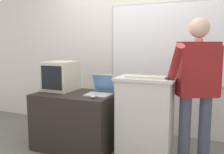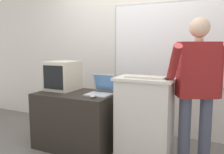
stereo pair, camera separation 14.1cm
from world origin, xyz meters
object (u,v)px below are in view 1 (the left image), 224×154
at_px(person_presenter, 197,83).
at_px(wireless_keyboard, 146,77).
at_px(laptop, 101,89).
at_px(crt_monitor, 61,76).
at_px(computer_mouse_by_laptop, 94,96).
at_px(lectern_podium, 145,119).
at_px(side_desk, 76,120).
at_px(computer_mouse_by_keyboard, 169,78).

relative_size(person_presenter, wireless_keyboard, 3.72).
distance_m(laptop, wireless_keyboard, 0.65).
xyz_separation_m(person_presenter, crt_monitor, (-1.75, 0.00, -0.01)).
xyz_separation_m(wireless_keyboard, computer_mouse_by_laptop, (-0.59, -0.10, -0.25)).
bearing_deg(wireless_keyboard, laptop, 167.44).
bearing_deg(person_presenter, lectern_podium, 167.38).
relative_size(computer_mouse_by_laptop, crt_monitor, 0.24).
xyz_separation_m(wireless_keyboard, crt_monitor, (-1.22, 0.17, -0.07)).
bearing_deg(crt_monitor, computer_mouse_by_laptop, -22.83).
relative_size(wireless_keyboard, computer_mouse_by_laptop, 4.37).
distance_m(side_desk, wireless_keyboard, 1.12).
distance_m(computer_mouse_by_keyboard, crt_monitor, 1.49).
bearing_deg(side_desk, computer_mouse_by_laptop, -25.89).
height_order(laptop, computer_mouse_by_keyboard, computer_mouse_by_keyboard).
height_order(side_desk, computer_mouse_by_keyboard, computer_mouse_by_keyboard).
bearing_deg(laptop, side_desk, -168.02).
distance_m(wireless_keyboard, crt_monitor, 1.23).
relative_size(side_desk, computer_mouse_by_laptop, 10.15).
relative_size(laptop, computer_mouse_by_laptop, 3.34).
height_order(side_desk, wireless_keyboard, wireless_keyboard).
relative_size(laptop, wireless_keyboard, 0.76).
height_order(side_desk, computer_mouse_by_laptop, computer_mouse_by_laptop).
bearing_deg(side_desk, person_presenter, 3.92).
xyz_separation_m(lectern_podium, side_desk, (-0.92, 0.01, -0.13)).
bearing_deg(wireless_keyboard, person_presenter, 17.48).
bearing_deg(crt_monitor, side_desk, -19.07).
xyz_separation_m(lectern_podium, computer_mouse_by_laptop, (-0.58, -0.15, 0.25)).
bearing_deg(lectern_podium, person_presenter, 11.80).
distance_m(side_desk, computer_mouse_by_laptop, 0.53).
xyz_separation_m(lectern_podium, wireless_keyboard, (0.01, -0.05, 0.50)).
bearing_deg(wireless_keyboard, crt_monitor, 172.28).
height_order(wireless_keyboard, computer_mouse_by_laptop, wireless_keyboard).
bearing_deg(computer_mouse_by_keyboard, person_presenter, 33.94).
xyz_separation_m(lectern_podium, laptop, (-0.59, 0.08, 0.30)).
bearing_deg(computer_mouse_by_laptop, person_presenter, 13.29).
height_order(lectern_podium, side_desk, lectern_podium).
height_order(lectern_podium, crt_monitor, crt_monitor).
bearing_deg(computer_mouse_by_laptop, computer_mouse_by_keyboard, 5.59).
distance_m(person_presenter, computer_mouse_by_laptop, 1.16).
height_order(lectern_podium, computer_mouse_by_laptop, lectern_podium).
bearing_deg(wireless_keyboard, side_desk, 175.98).
height_order(lectern_podium, computer_mouse_by_keyboard, computer_mouse_by_keyboard).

